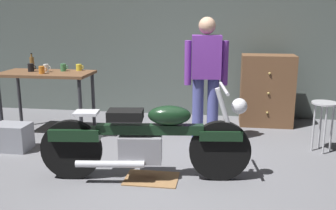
# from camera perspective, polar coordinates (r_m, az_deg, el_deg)

# --- Properties ---
(ground_plane) EXTENTS (12.00, 12.00, 0.00)m
(ground_plane) POSITION_cam_1_polar(r_m,az_deg,el_deg) (4.05, -0.59, -11.32)
(ground_plane) COLOR slate
(back_wall) EXTENTS (8.00, 0.12, 3.10)m
(back_wall) POSITION_cam_1_polar(r_m,az_deg,el_deg) (6.46, 3.27, 12.12)
(back_wall) COLOR #56605B
(back_wall) RESTS_ON ground_plane
(workbench) EXTENTS (1.30, 0.64, 0.90)m
(workbench) POSITION_cam_1_polar(r_m,az_deg,el_deg) (5.69, -17.81, 3.61)
(workbench) COLOR brown
(workbench) RESTS_ON ground_plane
(motorcycle) EXTENTS (2.18, 0.65, 1.00)m
(motorcycle) POSITION_cam_1_polar(r_m,az_deg,el_deg) (3.94, -3.20, -5.07)
(motorcycle) COLOR black
(motorcycle) RESTS_ON ground_plane
(person_standing) EXTENTS (0.57, 0.25, 1.67)m
(person_standing) POSITION_cam_1_polar(r_m,az_deg,el_deg) (5.02, 5.74, 4.54)
(person_standing) COLOR #4C5198
(person_standing) RESTS_ON ground_plane
(shop_stool) EXTENTS (0.32, 0.32, 0.64)m
(shop_stool) POSITION_cam_1_polar(r_m,az_deg,el_deg) (5.11, 22.40, -1.17)
(shop_stool) COLOR #B2B2B7
(shop_stool) RESTS_ON ground_plane
(wooden_dresser) EXTENTS (0.80, 0.47, 1.10)m
(wooden_dresser) POSITION_cam_1_polar(r_m,az_deg,el_deg) (6.09, 14.63, 2.14)
(wooden_dresser) COLOR brown
(wooden_dresser) RESTS_ON ground_plane
(drip_tray) EXTENTS (0.56, 0.40, 0.01)m
(drip_tray) POSITION_cam_1_polar(r_m,az_deg,el_deg) (4.09, -2.48, -10.99)
(drip_tray) COLOR olive
(drip_tray) RESTS_ON ground_plane
(storage_bin) EXTENTS (0.44, 0.32, 0.34)m
(storage_bin) POSITION_cam_1_polar(r_m,az_deg,el_deg) (5.26, -22.34, -4.47)
(storage_bin) COLOR gray
(storage_bin) RESTS_ON ground_plane
(mug_white_ceramic) EXTENTS (0.11, 0.07, 0.11)m
(mug_white_ceramic) POSITION_cam_1_polar(r_m,az_deg,el_deg) (5.67, -17.83, 5.30)
(mug_white_ceramic) COLOR white
(mug_white_ceramic) RESTS_ON workbench
(mug_orange_travel) EXTENTS (0.11, 0.08, 0.10)m
(mug_orange_travel) POSITION_cam_1_polar(r_m,az_deg,el_deg) (5.54, -18.43, 5.03)
(mug_orange_travel) COLOR orange
(mug_orange_travel) RESTS_ON workbench
(mug_green_speckled) EXTENTS (0.11, 0.08, 0.11)m
(mug_green_speckled) POSITION_cam_1_polar(r_m,az_deg,el_deg) (5.70, -15.45, 5.45)
(mug_green_speckled) COLOR #3D7F4C
(mug_green_speckled) RESTS_ON workbench
(mug_black_matte) EXTENTS (0.12, 0.09, 0.11)m
(mug_black_matte) POSITION_cam_1_polar(r_m,az_deg,el_deg) (5.80, -19.89, 5.32)
(mug_black_matte) COLOR black
(mug_black_matte) RESTS_ON workbench
(mug_yellow_tall) EXTENTS (0.12, 0.08, 0.09)m
(mug_yellow_tall) POSITION_cam_1_polar(r_m,az_deg,el_deg) (5.71, -13.22, 5.53)
(mug_yellow_tall) COLOR yellow
(mug_yellow_tall) RESTS_ON workbench
(bottle) EXTENTS (0.06, 0.06, 0.24)m
(bottle) POSITION_cam_1_polar(r_m,az_deg,el_deg) (6.03, -19.76, 5.99)
(bottle) COLOR olive
(bottle) RESTS_ON workbench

